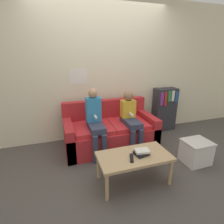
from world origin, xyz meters
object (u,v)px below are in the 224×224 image
coffee_table (134,158)px  bookshelf (164,109)px  tv_remote (131,158)px  storage_box (196,152)px  couch (110,131)px  person_right (131,118)px  person_left (95,120)px

coffee_table → bookshelf: size_ratio=1.00×
tv_remote → coffee_table: bearing=65.3°
tv_remote → storage_box: tv_remote is taller
tv_remote → storage_box: (1.16, 0.16, -0.22)m
couch → tv_remote: (-0.06, -1.10, 0.14)m
person_right → tv_remote: bearing=-112.9°
person_left → tv_remote: size_ratio=6.33×
coffee_table → person_left: (-0.31, 0.85, 0.25)m
coffee_table → person_left: person_left is taller
coffee_table → tv_remote: (-0.07, -0.07, 0.06)m
storage_box → couch: bearing=139.5°
person_left → bookshelf: person_left is taller
person_right → storage_box: (0.78, -0.75, -0.39)m
coffee_table → bookshelf: (1.35, 1.36, 0.12)m
person_left → storage_box: person_left is taller
person_left → storage_box: size_ratio=2.75×
person_left → storage_box: 1.65m
couch → bookshelf: size_ratio=1.73×
coffee_table → couch: bearing=90.3°
person_left → storage_box: bearing=-28.2°
person_right → bookshelf: 1.16m
person_left → tv_remote: (0.24, -0.91, -0.19)m
couch → person_right: bearing=-31.3°
storage_box → coffee_table: bearing=-175.2°
bookshelf → person_left: bearing=-162.9°
coffee_table → bookshelf: 1.92m
person_right → bookshelf: person_right is taller
person_right → bookshelf: size_ratio=1.10×
storage_box → bookshelf: bearing=78.7°
bookshelf → couch: bearing=-166.6°
couch → storage_box: couch is taller
person_left → bookshelf: (1.66, 0.51, -0.13)m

